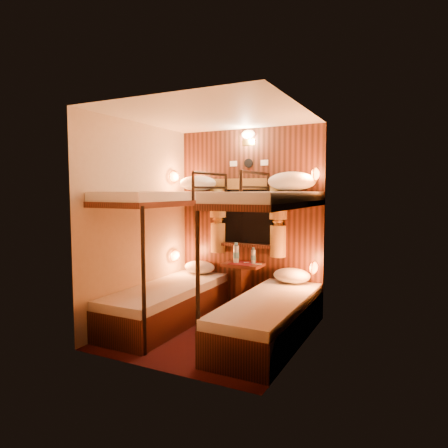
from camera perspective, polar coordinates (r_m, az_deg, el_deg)
The scene contains 22 objects.
floor at distance 4.65m, azimuth -1.67°, elevation -15.24°, with size 2.10×2.10×0.00m, color #330E0E.
ceiling at distance 4.44m, azimuth -1.75°, elevation 15.28°, with size 2.10×2.10×0.00m, color silver.
wall_back at distance 5.33m, azimuth 3.64°, elevation 0.57°, with size 2.40×2.40×0.00m, color #C6B293.
wall_front at distance 3.50m, azimuth -9.88°, elevation -1.72°, with size 2.40×2.40×0.00m, color #C6B293.
wall_left at distance 4.94m, azimuth -11.99°, elevation 0.14°, with size 2.40×2.40×0.00m, color #C6B293.
wall_right at distance 4.01m, azimuth 10.98°, elevation -0.91°, with size 2.40×2.40×0.00m, color #C6B293.
back_panel at distance 5.32m, azimuth 3.58°, elevation 0.56°, with size 2.00×0.03×2.40m, color black.
bunk_left at distance 4.88m, azimuth -8.08°, elevation -7.49°, with size 0.72×1.90×1.82m.
bunk_right at distance 4.29m, azimuth 6.50°, elevation -9.18°, with size 0.72×1.90×1.82m.
window at distance 5.29m, azimuth 3.45°, elevation 0.33°, with size 1.00×0.12×0.79m.
curtains at distance 5.25m, azimuth 3.31°, elevation 1.21°, with size 1.10×0.22×1.00m.
back_fixtures at distance 5.31m, azimuth 3.49°, elevation 11.86°, with size 0.54×0.09×0.48m.
reading_lamps at distance 5.01m, azimuth 2.08°, elevation 0.76°, with size 2.00×0.20×1.25m.
table at distance 5.26m, azimuth 2.74°, elevation -8.13°, with size 0.50×0.34×0.66m.
bottle_left at distance 5.22m, azimuth 1.75°, elevation -4.32°, with size 0.08×0.08×0.27m.
bottle_right at distance 5.17m, azimuth 4.20°, elevation -4.69°, with size 0.06×0.06×0.21m.
sachet_a at distance 5.15m, azimuth 4.98°, elevation -5.72°, with size 0.08×0.06×0.01m, color silver.
sachet_b at distance 5.26m, azimuth 3.24°, elevation -5.51°, with size 0.07×0.05×0.01m, color silver.
pillow_lower_left at distance 5.52m, azimuth -3.50°, elevation -6.16°, with size 0.44×0.32×0.17m, color silver.
pillow_lower_right at distance 5.03m, azimuth 9.65°, elevation -7.27°, with size 0.46×0.33×0.18m, color silver.
pillow_upper_left at distance 5.39m, azimuth -3.77°, elevation 5.83°, with size 0.52×0.37×0.21m, color silver.
pillow_upper_right at distance 4.86m, azimuth 9.64°, elevation 6.04°, with size 0.59×0.42×0.23m, color silver.
Camera 1 is at (2.07, -3.85, 1.59)m, focal length 32.00 mm.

